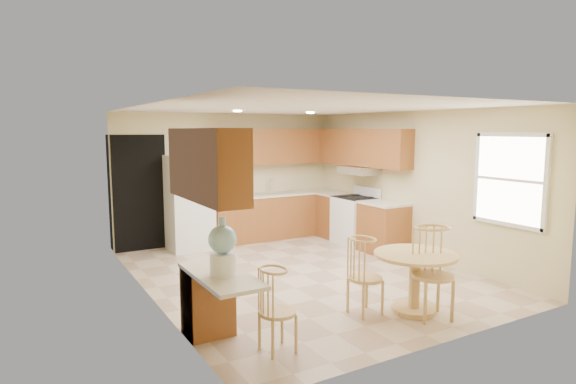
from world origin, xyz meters
TOP-DOWN VIEW (x-y plane):
  - floor at (0.00, 0.00)m, footprint 5.50×5.50m
  - ceiling at (0.00, 0.00)m, footprint 4.50×5.50m
  - wall_back at (0.00, 2.75)m, footprint 4.50×0.02m
  - wall_front at (0.00, -2.75)m, footprint 4.50×0.02m
  - wall_left at (-2.25, 0.00)m, footprint 0.02×5.50m
  - wall_right at (2.25, 0.00)m, footprint 0.02×5.50m
  - doorway at (-1.75, 2.73)m, footprint 0.90×0.02m
  - base_cab_back at (0.88, 2.45)m, footprint 2.75×0.60m
  - counter_back at (0.88, 2.45)m, footprint 2.75×0.63m
  - base_cab_right_a at (1.95, 1.85)m, footprint 0.60×0.59m
  - counter_right_a at (1.95, 1.85)m, footprint 0.63×0.59m
  - base_cab_right_b at (1.95, 0.40)m, footprint 0.60×0.80m
  - counter_right_b at (1.95, 0.40)m, footprint 0.63×0.80m
  - upper_cab_back at (0.88, 2.58)m, footprint 2.75×0.33m
  - upper_cab_right at (2.08, 1.21)m, footprint 0.33×2.42m
  - upper_cab_left at (-2.08, -1.60)m, footprint 0.33×1.40m
  - sink at (0.85, 2.45)m, footprint 0.78×0.44m
  - range_hood at (2.00, 1.18)m, footprint 0.50×0.76m
  - desk_pedestal at (-2.00, -1.32)m, footprint 0.48×0.42m
  - desk_top at (-2.00, -1.70)m, footprint 0.50×1.20m
  - window at (2.23, -1.85)m, footprint 0.06×1.12m
  - can_light_a at (-0.50, 1.20)m, footprint 0.14×0.14m
  - can_light_b at (0.90, 1.20)m, footprint 0.14×0.14m
  - refrigerator at (-0.95, 2.40)m, footprint 0.76×0.74m
  - stove at (1.92, 1.18)m, footprint 0.65×0.76m
  - dining_table at (0.37, -1.96)m, footprint 0.98×0.98m
  - chair_table_a at (-0.18, -1.80)m, footprint 0.41×0.52m
  - chair_table_b at (0.42, -2.30)m, footprint 0.47×0.51m
  - chair_desk at (-1.55, -2.13)m, footprint 0.37×0.48m
  - water_crock at (-2.00, -1.76)m, footprint 0.28×0.28m

SIDE VIEW (x-z plane):
  - floor at x=0.00m, z-range 0.00..0.00m
  - desk_pedestal at x=-2.00m, z-range 0.00..0.72m
  - base_cab_back at x=0.88m, z-range 0.00..0.87m
  - base_cab_right_a at x=1.95m, z-range 0.00..0.87m
  - base_cab_right_b at x=1.95m, z-range 0.00..0.87m
  - stove at x=1.92m, z-range -0.08..1.01m
  - dining_table at x=0.37m, z-range 0.11..0.84m
  - chair_desk at x=-1.55m, z-range 0.09..0.93m
  - chair_table_a at x=-0.18m, z-range 0.10..1.02m
  - chair_table_b at x=0.42m, z-range 0.12..1.18m
  - desk_top at x=-2.00m, z-range 0.73..0.77m
  - refrigerator at x=-0.95m, z-range 0.00..1.73m
  - counter_back at x=0.88m, z-range 0.87..0.91m
  - counter_right_a at x=1.95m, z-range 0.87..0.91m
  - counter_right_b at x=1.95m, z-range 0.87..0.91m
  - sink at x=0.85m, z-range 0.91..0.92m
  - water_crock at x=-2.00m, z-range 0.74..1.32m
  - doorway at x=-1.75m, z-range 0.00..2.10m
  - wall_back at x=0.00m, z-range 0.00..2.50m
  - wall_front at x=0.00m, z-range 0.00..2.50m
  - wall_left at x=-2.25m, z-range 0.00..2.50m
  - wall_right at x=2.25m, z-range 0.00..2.50m
  - range_hood at x=2.00m, z-range 1.35..1.49m
  - window at x=2.23m, z-range 0.85..2.15m
  - upper_cab_back at x=0.88m, z-range 1.50..2.20m
  - upper_cab_right at x=2.08m, z-range 1.50..2.20m
  - upper_cab_left at x=-2.08m, z-range 1.50..2.20m
  - can_light_a at x=-0.50m, z-range 2.48..2.49m
  - can_light_b at x=0.90m, z-range 2.48..2.49m
  - ceiling at x=0.00m, z-range 2.49..2.51m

